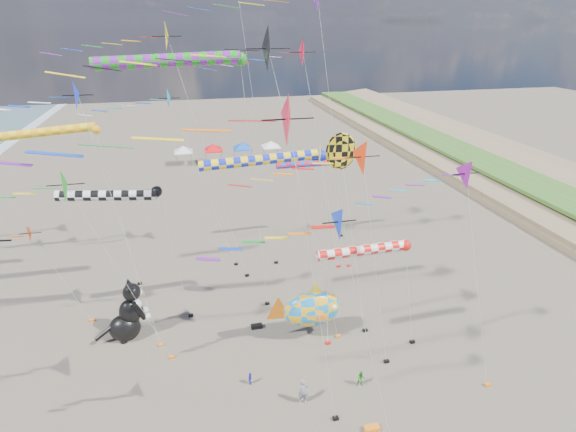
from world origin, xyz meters
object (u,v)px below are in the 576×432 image
at_px(cat_inflatable, 126,311).
at_px(person_adult, 303,392).
at_px(child_blue, 250,378).
at_px(fish_inflatable, 312,309).
at_px(child_green, 361,379).
at_px(parked_car, 319,156).

relative_size(cat_inflatable, person_adult, 2.61).
bearing_deg(child_blue, person_adult, -99.49).
distance_m(fish_inflatable, child_blue, 6.81).
bearing_deg(cat_inflatable, person_adult, -53.60).
bearing_deg(child_green, fish_inflatable, 117.46).
bearing_deg(fish_inflatable, child_blue, -144.84).
distance_m(cat_inflatable, parked_car, 51.72).
distance_m(fish_inflatable, person_adult, 6.72).
xyz_separation_m(cat_inflatable, person_adult, (11.39, -9.37, -1.49)).
bearing_deg(child_green, child_blue, 174.08).
height_order(child_green, parked_car, parked_car).
distance_m(cat_inflatable, fish_inflatable, 14.00).
height_order(fish_inflatable, person_adult, fish_inflatable).
relative_size(cat_inflatable, child_green, 4.07).
bearing_deg(cat_inflatable, fish_inflatable, -27.71).
height_order(person_adult, parked_car, person_adult).
xyz_separation_m(fish_inflatable, parked_car, (14.54, 46.63, -2.05)).
distance_m(child_green, parked_car, 53.68).
bearing_deg(parked_car, fish_inflatable, 177.15).
distance_m(child_green, child_blue, 7.41).
relative_size(fish_inflatable, child_green, 5.01).
height_order(fish_inflatable, parked_car, fish_inflatable).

